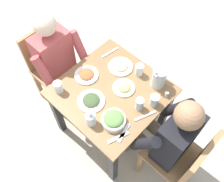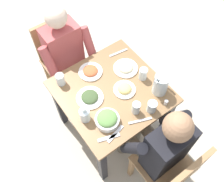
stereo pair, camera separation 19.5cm
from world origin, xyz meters
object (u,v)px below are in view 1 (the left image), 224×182
object	(u,v)px
diner_near	(164,134)
water_glass_near_right	(139,70)
water_pitcher	(159,77)
plate_rice_curry	(86,75)
water_glass_far_right	(139,104)
water_glass_near_left	(154,100)
dining_table	(111,99)
chair_far	(51,64)
salt_shaker	(167,94)
plate_fries	(124,87)
plate_beans	(121,66)
plate_dolmas	(91,100)
oil_carafe	(91,119)
chair_near	(182,158)
diner_far	(62,66)
salad_bowl	(114,120)
water_glass_center	(58,87)

from	to	relation	value
diner_near	water_glass_near_right	world-z (taller)	diner_near
water_pitcher	plate_rice_curry	bearing A→B (deg)	125.25
water_glass_far_right	water_glass_near_right	size ratio (longest dim) A/B	0.97
water_glass_near_left	water_glass_far_right	xyz separation A→B (m)	(-0.11, 0.06, 0.00)
diner_near	plate_rice_curry	size ratio (longest dim) A/B	5.72
dining_table	chair_far	bearing A→B (deg)	96.72
plate_rice_curry	salt_shaker	distance (m)	0.69
plate_fries	plate_rice_curry	bearing A→B (deg)	111.16
chair_far	plate_beans	xyz separation A→B (m)	(0.32, -0.63, 0.22)
plate_dolmas	oil_carafe	size ratio (longest dim) A/B	1.34
water_glass_near_right	salt_shaker	world-z (taller)	water_glass_near_right
dining_table	plate_fries	distance (m)	0.18
diner_near	water_glass_near_left	bearing A→B (deg)	60.82
chair_near	water_glass_near_right	distance (m)	0.79
water_glass_far_right	water_glass_near_left	bearing A→B (deg)	-30.23
water_pitcher	diner_near	bearing A→B (deg)	-133.00
diner_near	plate_dolmas	distance (m)	0.63
diner_far	salad_bowl	bearing A→B (deg)	-98.09
water_pitcher	water_glass_far_right	world-z (taller)	water_pitcher
plate_fries	diner_far	bearing A→B (deg)	106.32
water_pitcher	salt_shaker	size ratio (longest dim) A/B	3.52
salad_bowl	water_glass_center	world-z (taller)	water_glass_center
chair_near	plate_fries	xyz separation A→B (m)	(0.06, 0.69, 0.23)
chair_near	chair_far	world-z (taller)	same
diner_far	plate_fries	world-z (taller)	diner_far
water_pitcher	plate_dolmas	bearing A→B (deg)	150.89
oil_carafe	plate_fries	bearing A→B (deg)	4.17
plate_dolmas	water_glass_far_right	world-z (taller)	water_glass_far_right
diner_near	salt_shaker	world-z (taller)	diner_near
diner_far	oil_carafe	xyz separation A→B (m)	(-0.23, -0.63, 0.12)
water_pitcher	plate_fries	xyz separation A→B (m)	(-0.22, 0.17, -0.08)
water_glass_center	diner_near	bearing A→B (deg)	-69.41
chair_near	salad_bowl	size ratio (longest dim) A/B	4.74
water_glass_far_right	oil_carafe	xyz separation A→B (m)	(-0.35, 0.18, 0.00)
plate_fries	oil_carafe	xyz separation A→B (m)	(-0.40, -0.03, 0.04)
water_glass_far_right	salt_shaker	size ratio (longest dim) A/B	2.01
diner_far	plate_beans	bearing A→B (deg)	-53.37
chair_near	plate_dolmas	world-z (taller)	chair_near
plate_fries	water_glass_center	size ratio (longest dim) A/B	1.71
water_glass_far_right	plate_rice_curry	bearing A→B (deg)	97.87
chair_far	plate_rice_curry	bearing A→B (deg)	-83.86
plate_rice_curry	water_glass_near_left	size ratio (longest dim) A/B	2.07
chair_near	water_glass_near_left	distance (m)	0.51
dining_table	water_glass_center	world-z (taller)	water_glass_center
dining_table	water_glass_far_right	xyz separation A→B (m)	(0.04, -0.26, 0.18)
diner_far	water_glass_near_left	xyz separation A→B (m)	(0.23, -0.87, 0.11)
chair_near	oil_carafe	bearing A→B (deg)	117.16
chair_near	salt_shaker	bearing A→B (deg)	57.93
water_pitcher	plate_fries	size ratio (longest dim) A/B	1.03
plate_beans	water_glass_far_right	world-z (taller)	water_glass_far_right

